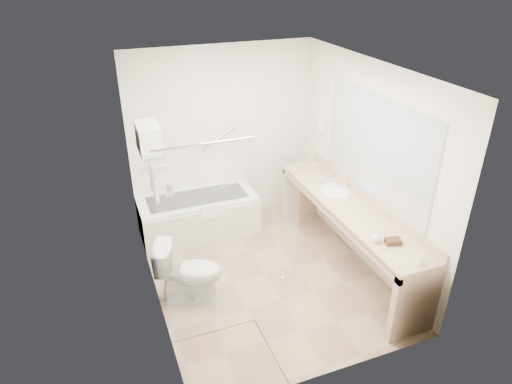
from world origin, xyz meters
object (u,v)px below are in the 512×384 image
object	(u,v)px
bathtub	(199,215)
amenity_basket	(393,241)
vanity_counter	(348,220)
toilet	(189,272)
water_bottle_left	(302,164)

from	to	relation	value
bathtub	amenity_basket	distance (m)	2.78
vanity_counter	toilet	distance (m)	2.00
amenity_basket	water_bottle_left	xyz separation A→B (m)	(-0.08, 1.97, 0.07)
vanity_counter	toilet	world-z (taller)	vanity_counter
amenity_basket	water_bottle_left	size ratio (longest dim) A/B	0.76
bathtub	water_bottle_left	xyz separation A→B (m)	(1.43, -0.28, 0.67)
bathtub	vanity_counter	bearing A→B (deg)	-42.35
vanity_counter	toilet	size ratio (longest dim) A/B	3.69
vanity_counter	toilet	bearing A→B (deg)	178.32
amenity_basket	water_bottle_left	world-z (taller)	water_bottle_left
toilet	water_bottle_left	distance (m)	2.23
amenity_basket	water_bottle_left	bearing A→B (deg)	92.32
toilet	amenity_basket	xyz separation A→B (m)	(1.96, -0.92, 0.52)
vanity_counter	amenity_basket	distance (m)	0.90
bathtub	water_bottle_left	size ratio (longest dim) A/B	7.64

